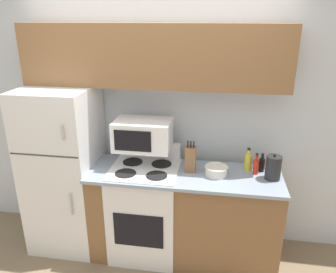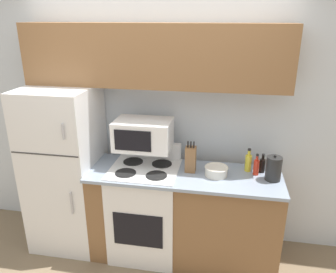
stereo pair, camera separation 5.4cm
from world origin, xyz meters
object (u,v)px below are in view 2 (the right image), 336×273
(knife_block, at_px, (191,159))
(bottle_cooking_spray, at_px, (248,162))
(bottle_soy_sauce, at_px, (262,165))
(bowl, at_px, (216,171))
(stove, at_px, (146,210))
(microwave, at_px, (143,134))
(bottle_hot_sauce, at_px, (256,167))
(kettle, at_px, (274,169))
(refrigerator, at_px, (66,169))

(knife_block, relative_size, bottle_cooking_spray, 1.35)
(bottle_soy_sauce, bearing_deg, bowl, -160.72)
(stove, bearing_deg, microwave, 106.06)
(knife_block, height_order, bottle_hot_sauce, knife_block)
(stove, height_order, knife_block, knife_block)
(stove, bearing_deg, bottle_soy_sauce, 7.49)
(stove, relative_size, kettle, 4.55)
(bottle_hot_sauce, bearing_deg, knife_block, -176.32)
(bottle_cooking_spray, relative_size, bottle_soy_sauce, 1.22)
(knife_block, bearing_deg, refrigerator, 179.07)
(kettle, bearing_deg, refrigerator, 178.27)
(knife_block, relative_size, kettle, 1.24)
(bottle_soy_sauce, bearing_deg, bottle_cooking_spray, 178.16)
(bowl, bearing_deg, microwave, 171.86)
(microwave, bearing_deg, bottle_cooking_spray, 2.82)
(bottle_cooking_spray, bearing_deg, bottle_soy_sauce, -1.84)
(microwave, bearing_deg, refrigerator, -177.49)
(microwave, relative_size, bowl, 2.48)
(bowl, bearing_deg, bottle_cooking_spray, 27.43)
(stove, height_order, bottle_soy_sauce, bottle_soy_sauce)
(bottle_hot_sauce, bearing_deg, bottle_cooking_spray, 135.59)
(stove, relative_size, microwave, 2.08)
(refrigerator, height_order, kettle, refrigerator)
(stove, bearing_deg, bowl, -0.16)
(stove, distance_m, bottle_cooking_spray, 1.10)
(refrigerator, distance_m, bottle_soy_sauce, 1.92)
(bottle_hot_sauce, bearing_deg, bowl, -166.96)
(refrigerator, distance_m, kettle, 2.00)
(bottle_hot_sauce, bearing_deg, kettle, -29.24)
(bottle_cooking_spray, bearing_deg, kettle, -34.88)
(stove, relative_size, knife_block, 3.66)
(knife_block, distance_m, bottle_hot_sauce, 0.59)
(refrigerator, bearing_deg, microwave, 2.51)
(bowl, height_order, bottle_hot_sauce, bottle_hot_sauce)
(bottle_soy_sauce, bearing_deg, bottle_hot_sauce, -133.30)
(refrigerator, relative_size, knife_block, 5.55)
(stove, relative_size, bottle_cooking_spray, 4.96)
(stove, distance_m, kettle, 1.28)
(knife_block, height_order, bottle_cooking_spray, knife_block)
(microwave, height_order, bottle_hot_sauce, microwave)
(stove, bearing_deg, kettle, 0.10)
(microwave, height_order, bottle_soy_sauce, microwave)
(knife_block, distance_m, kettle, 0.73)
(knife_block, height_order, kettle, knife_block)
(stove, distance_m, bottle_hot_sauce, 1.14)
(refrigerator, xyz_separation_m, bottle_cooking_spray, (1.78, 0.08, 0.18))
(bowl, distance_m, bottle_soy_sauce, 0.43)
(stove, bearing_deg, bottle_hot_sauce, 4.47)
(bottle_hot_sauce, bearing_deg, microwave, 179.02)
(refrigerator, xyz_separation_m, bottle_soy_sauce, (1.91, 0.08, 0.17))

